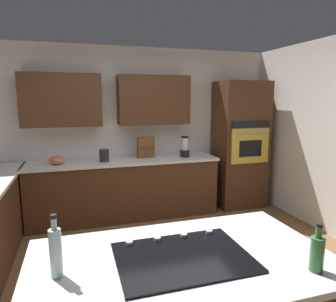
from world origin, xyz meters
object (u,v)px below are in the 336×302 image
(wall_oven, at_px, (240,145))
(blender, at_px, (185,148))
(spice_rack, at_px, (146,147))
(second_bottle, at_px, (317,252))
(mixing_bowl, at_px, (57,160))
(kettle, at_px, (104,155))
(cooktop, at_px, (182,256))
(oil_bottle, at_px, (56,251))

(wall_oven, distance_m, blender, 1.00)
(spice_rack, bearing_deg, blender, 168.54)
(spice_rack, xyz_separation_m, second_bottle, (-0.15, 3.37, -0.05))
(mixing_bowl, relative_size, kettle, 1.23)
(kettle, bearing_deg, blender, -180.00)
(second_bottle, bearing_deg, cooktop, -28.08)
(wall_oven, bearing_deg, blender, 2.15)
(wall_oven, height_order, cooktop, wall_oven)
(blender, bearing_deg, second_bottle, 82.06)
(spice_rack, relative_size, second_bottle, 1.19)
(blender, bearing_deg, mixing_bowl, 0.00)
(blender, relative_size, mixing_bowl, 1.48)
(wall_oven, height_order, spice_rack, wall_oven)
(mixing_bowl, relative_size, second_bottle, 0.82)
(wall_oven, relative_size, kettle, 11.62)
(wall_oven, bearing_deg, cooktop, 54.73)
(kettle, bearing_deg, second_bottle, 103.78)
(wall_oven, xyz_separation_m, second_bottle, (1.45, 3.29, -0.04))
(wall_oven, xyz_separation_m, blender, (1.00, 0.04, -0.00))
(cooktop, xyz_separation_m, kettle, (0.16, -2.91, 0.08))
(blender, distance_m, spice_rack, 0.61)
(cooktop, bearing_deg, kettle, -86.77)
(kettle, relative_size, second_bottle, 0.67)
(cooktop, xyz_separation_m, mixing_bowl, (0.81, -2.91, 0.05))
(spice_rack, bearing_deg, oil_bottle, 68.85)
(oil_bottle, relative_size, second_bottle, 1.26)
(second_bottle, bearing_deg, oil_bottle, -14.91)
(mixing_bowl, distance_m, kettle, 0.65)
(kettle, distance_m, oil_bottle, 2.94)
(mixing_bowl, bearing_deg, spice_rack, -174.65)
(kettle, relative_size, oil_bottle, 0.53)
(wall_oven, distance_m, oil_bottle, 4.04)
(spice_rack, bearing_deg, cooktop, 80.90)
(kettle, bearing_deg, cooktop, 93.23)
(wall_oven, relative_size, cooktop, 2.74)
(mixing_bowl, distance_m, second_bottle, 3.56)
(cooktop, bearing_deg, blender, -110.45)
(blender, xyz_separation_m, second_bottle, (0.45, 3.25, -0.03))
(mixing_bowl, height_order, oil_bottle, oil_bottle)
(kettle, height_order, oil_bottle, oil_bottle)
(kettle, bearing_deg, oil_bottle, 79.86)
(oil_bottle, bearing_deg, cooktop, 178.93)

